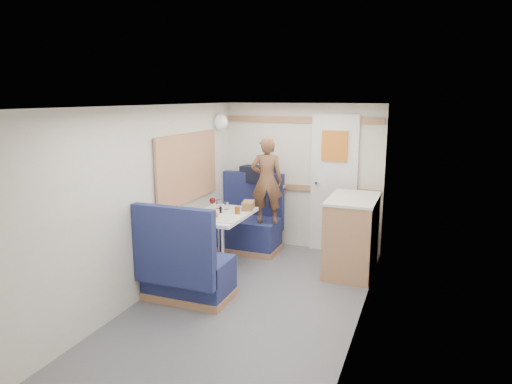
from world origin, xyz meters
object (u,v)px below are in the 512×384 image
at_px(dome_light, 220,122).
at_px(tumbler_left, 193,213).
at_px(dinette_table, 221,226).
at_px(tumbler_mid, 219,204).
at_px(tumbler_right, 226,205).
at_px(bench_near, 186,273).
at_px(pepper_grinder, 221,210).
at_px(duffel_bag, 258,175).
at_px(galley_counter, 352,234).
at_px(cheese_block, 212,219).
at_px(bench_far, 248,228).
at_px(person, 267,181).
at_px(beer_glass, 237,211).
at_px(orange_fruit, 215,215).
at_px(tray, 224,219).
at_px(wine_glass, 212,201).
at_px(bread_loaf, 248,205).

distance_m(dome_light, tumbler_left, 1.49).
distance_m(dinette_table, tumbler_mid, 0.34).
bearing_deg(tumbler_right, bench_near, -88.43).
xyz_separation_m(tumbler_mid, tumbler_right, (0.11, -0.01, -0.00)).
bearing_deg(pepper_grinder, duffel_bag, 87.27).
height_order(galley_counter, cheese_block, galley_counter).
distance_m(bench_near, tumbler_left, 0.80).
distance_m(bench_far, tumbler_right, 0.80).
distance_m(person, tumbler_left, 1.15).
bearing_deg(cheese_block, tumbler_right, 99.08).
distance_m(cheese_block, tumbler_mid, 0.64).
bearing_deg(beer_glass, tumbler_left, -146.02).
bearing_deg(orange_fruit, duffel_bag, 90.52).
relative_size(tray, tumbler_left, 3.38).
xyz_separation_m(person, tumbler_right, (-0.35, -0.50, -0.25)).
distance_m(wine_glass, tumbler_right, 0.20).
xyz_separation_m(person, bread_loaf, (-0.10, -0.41, -0.25)).
bearing_deg(pepper_grinder, person, 66.17).
xyz_separation_m(bench_far, tumbler_mid, (-0.14, -0.64, 0.47)).
height_order(wine_glass, beer_glass, wine_glass).
height_order(bench_near, wine_glass, bench_near).
height_order(bench_near, beer_glass, bench_near).
xyz_separation_m(dinette_table, tumbler_left, (-0.23, -0.26, 0.21)).
bearing_deg(beer_glass, bench_far, 103.64).
xyz_separation_m(galley_counter, tumbler_mid, (-1.60, -0.32, 0.31)).
xyz_separation_m(person, beer_glass, (-0.12, -0.69, -0.25)).
bearing_deg(bench_near, pepper_grinder, 89.90).
height_order(galley_counter, person, person).
distance_m(tumbler_left, tumbler_right, 0.52).
bearing_deg(wine_glass, galley_counter, 16.43).
height_order(dinette_table, bench_far, bench_far).
relative_size(bench_near, duffel_bag, 2.17).
bearing_deg(duffel_bag, tumbler_right, -85.08).
distance_m(orange_fruit, bread_loaf, 0.62).
bearing_deg(dinette_table, dome_light, 114.65).
bearing_deg(tumbler_left, tumbler_right, 67.77).
distance_m(cheese_block, beer_glass, 0.43).
relative_size(tray, cheese_block, 3.37).
relative_size(bench_far, bench_near, 1.00).
xyz_separation_m(dome_light, galley_counter, (1.86, -0.30, -1.28)).
relative_size(duffel_bag, tumbler_right, 4.82).
bearing_deg(tray, person, 79.40).
xyz_separation_m(duffel_bag, bread_loaf, (0.17, -0.80, -0.25)).
height_order(dinette_table, tray, tray).
bearing_deg(duffel_bag, bench_far, -91.86).
height_order(wine_glass, tumbler_left, wine_glass).
height_order(bench_far, wine_glass, bench_far).
bearing_deg(tumbler_left, orange_fruit, -4.99).
relative_size(duffel_bag, pepper_grinder, 5.53).
bearing_deg(beer_glass, tray, -102.64).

